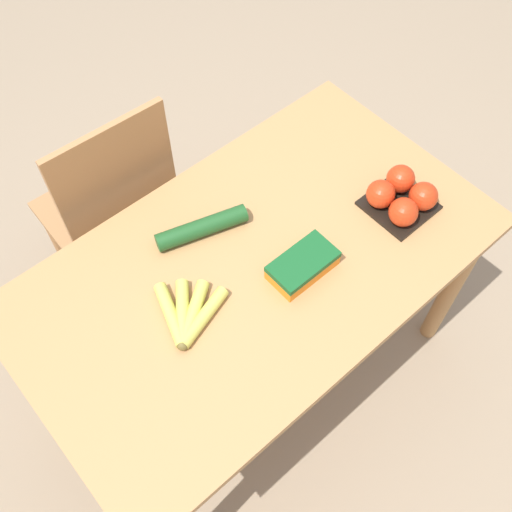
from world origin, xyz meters
TOP-DOWN VIEW (x-y plane):
  - ground_plane at (0.00, 0.00)m, footprint 12.00×12.00m
  - dining_table at (0.00, 0.00)m, footprint 1.35×0.78m
  - chair at (-0.13, 0.60)m, footprint 0.43×0.41m
  - banana_bunch at (-0.25, -0.01)m, footprint 0.20×0.20m
  - tomato_pack at (0.44, -0.13)m, footprint 0.18×0.18m
  - carrot_bag at (0.08, -0.10)m, footprint 0.19×0.10m
  - cucumber_near at (-0.05, 0.17)m, footprint 0.27×0.13m

SIDE VIEW (x-z plane):
  - ground_plane at x=0.00m, z-range 0.00..0.00m
  - chair at x=-0.13m, z-range 0.01..0.99m
  - dining_table at x=0.00m, z-range 0.27..1.02m
  - banana_bunch at x=-0.25m, z-range 0.75..0.79m
  - cucumber_near at x=-0.05m, z-range 0.75..0.81m
  - carrot_bag at x=0.08m, z-range 0.76..0.81m
  - tomato_pack at x=0.44m, z-range 0.75..0.85m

